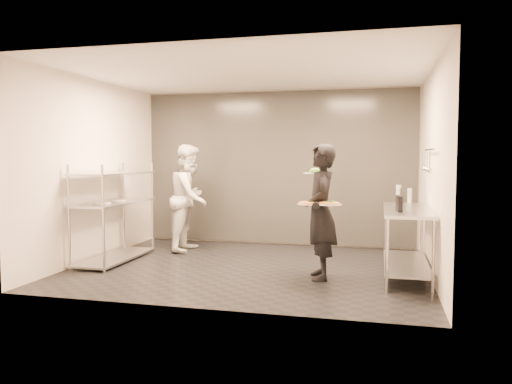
% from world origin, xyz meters
% --- Properties ---
extents(room_shell, '(5.00, 4.00, 2.80)m').
position_xyz_m(room_shell, '(0.00, 1.18, 1.40)').
color(room_shell, black).
rests_on(room_shell, ground).
extents(pass_rack, '(0.60, 1.60, 1.50)m').
position_xyz_m(pass_rack, '(-2.15, -0.00, 0.77)').
color(pass_rack, '#ADB0B4').
rests_on(pass_rack, ground).
extents(prep_counter, '(0.60, 1.80, 0.92)m').
position_xyz_m(prep_counter, '(2.18, 0.00, 0.63)').
color(prep_counter, '#ADB0B4').
rests_on(prep_counter, ground).
extents(utensil_rail, '(0.07, 1.20, 0.31)m').
position_xyz_m(utensil_rail, '(2.43, -0.00, 1.55)').
color(utensil_rail, '#ADB0B4').
rests_on(utensil_rail, room_shell).
extents(waiter, '(0.56, 0.73, 1.77)m').
position_xyz_m(waiter, '(1.07, -0.39, 0.89)').
color(waiter, black).
rests_on(waiter, ground).
extents(chef, '(0.70, 0.89, 1.81)m').
position_xyz_m(chef, '(-1.32, 1.06, 0.90)').
color(chef, silver).
rests_on(chef, ground).
extents(pizza_plate_near, '(0.34, 0.34, 0.05)m').
position_xyz_m(pizza_plate_near, '(0.97, -0.56, 1.01)').
color(pizza_plate_near, silver).
rests_on(pizza_plate_near, waiter).
extents(pizza_plate_far, '(0.31, 0.31, 0.05)m').
position_xyz_m(pizza_plate_far, '(1.21, -0.64, 1.02)').
color(pizza_plate_far, silver).
rests_on(pizza_plate_far, waiter).
extents(salad_plate, '(0.31, 0.31, 0.07)m').
position_xyz_m(salad_plate, '(0.96, -0.13, 1.40)').
color(salad_plate, silver).
rests_on(salad_plate, waiter).
extents(pos_monitor, '(0.08, 0.28, 0.20)m').
position_xyz_m(pos_monitor, '(2.06, -0.39, 1.02)').
color(pos_monitor, black).
rests_on(pos_monitor, prep_counter).
extents(bottle_green, '(0.08, 0.08, 0.27)m').
position_xyz_m(bottle_green, '(2.09, 0.80, 1.06)').
color(bottle_green, gray).
rests_on(bottle_green, prep_counter).
extents(bottle_clear, '(0.07, 0.07, 0.22)m').
position_xyz_m(bottle_clear, '(2.25, 0.80, 1.03)').
color(bottle_clear, gray).
rests_on(bottle_clear, prep_counter).
extents(bottle_dark, '(0.06, 0.06, 0.22)m').
position_xyz_m(bottle_dark, '(2.10, 0.80, 1.03)').
color(bottle_dark, black).
rests_on(bottle_dark, prep_counter).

